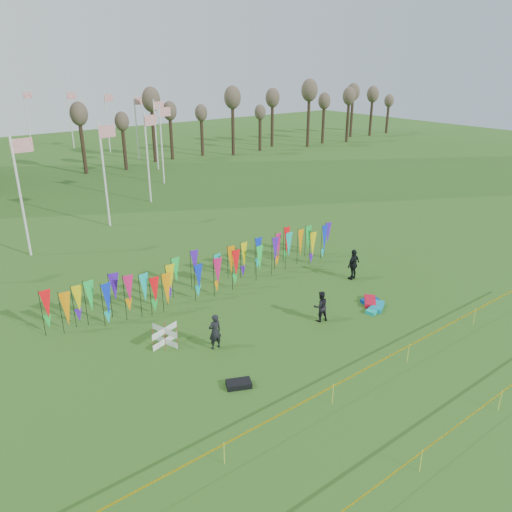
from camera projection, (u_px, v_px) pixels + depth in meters
ground at (321, 358)px, 22.20m from camera, size 160.00×160.00×0.00m
banner_row at (215, 267)px, 28.37m from camera, size 18.64×0.64×2.26m
caution_tape_near at (362, 372)px, 19.94m from camera, size 26.00×0.02×0.90m
caution_tape_far at (455, 428)px, 16.91m from camera, size 26.00×0.02×0.90m
tree_line at (266, 105)px, 70.40m from camera, size 53.92×1.92×7.84m
box_kite at (165, 336)px, 23.13m from camera, size 0.81×0.81×0.90m
person_left at (215, 332)px, 22.69m from camera, size 0.66×0.50×1.73m
person_mid at (321, 306)px, 25.10m from camera, size 0.89×0.68×1.62m
person_right at (354, 264)px, 29.81m from camera, size 1.20×0.80×1.90m
kite_bag_turquoise at (373, 310)px, 26.24m from camera, size 1.06×0.74×0.19m
kite_bag_blue at (370, 301)px, 27.25m from camera, size 1.03×0.67×0.20m
kite_bag_red at (370, 301)px, 27.12m from camera, size 1.33×1.29×0.23m
kite_bag_black at (239, 384)px, 20.28m from camera, size 1.16×0.95×0.23m
kite_bag_teal at (378, 307)px, 26.58m from camera, size 1.29×1.06×0.22m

